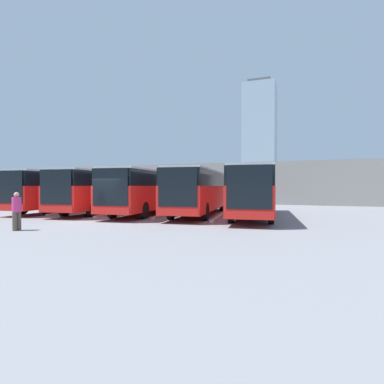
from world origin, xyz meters
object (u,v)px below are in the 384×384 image
bus_1 (200,190)px  bus_4 (66,190)px  bus_0 (253,190)px  bus_3 (106,190)px  pedestrian (17,210)px  bus_2 (149,190)px

bus_1 → bus_4: bearing=-3.4°
bus_0 → bus_3: 11.68m
bus_0 → pedestrian: (9.40, 10.01, -0.84)m
bus_2 → bus_3: 3.89m
bus_3 → bus_0: bearing=174.3°
bus_3 → bus_1: bearing=177.8°
bus_1 → pedestrian: 11.81m
pedestrian → bus_4: bearing=-146.9°
bus_3 → pedestrian: size_ratio=6.74×
bus_0 → bus_4: (15.57, 0.24, 0.00)m
bus_2 → bus_3: bearing=-5.8°
bus_4 → pedestrian: size_ratio=6.74×
bus_2 → bus_0: bearing=174.4°
bus_2 → pedestrian: size_ratio=6.74×
bus_3 → bus_4: size_ratio=1.00×
bus_0 → bus_4: bearing=-5.7°
bus_1 → pedestrian: (5.51, 10.42, -0.84)m
bus_2 → bus_4: size_ratio=1.00×
bus_4 → bus_2: bearing=174.2°
bus_0 → pedestrian: bus_0 is taller
bus_3 → bus_4: bearing=-5.9°
bus_1 → bus_4: (11.68, 0.65, 0.00)m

